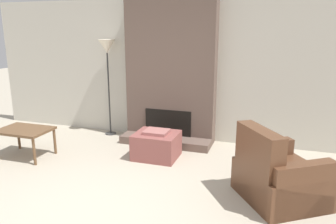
% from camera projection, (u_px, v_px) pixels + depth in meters
% --- Properties ---
extents(ground_plane, '(24.00, 24.00, 0.00)m').
position_uv_depth(ground_plane, '(97.00, 215.00, 3.73)').
color(ground_plane, '#B2A893').
extents(wall_back, '(7.73, 0.06, 2.60)m').
position_uv_depth(wall_back, '(174.00, 70.00, 6.14)').
color(wall_back, beige).
rests_on(wall_back, ground_plane).
extents(fireplace, '(1.66, 0.69, 2.60)m').
position_uv_depth(fireplace, '(170.00, 76.00, 5.96)').
color(fireplace, brown).
rests_on(fireplace, ground_plane).
extents(ottoman, '(0.70, 0.61, 0.47)m').
position_uv_depth(ottoman, '(157.00, 145.00, 5.35)').
color(ottoman, '#8C4C47').
rests_on(ottoman, ground_plane).
extents(armchair, '(1.24, 1.26, 0.94)m').
position_uv_depth(armchair, '(276.00, 178.00, 3.99)').
color(armchair, brown).
rests_on(armchair, ground_plane).
extents(side_table, '(0.83, 0.59, 0.48)m').
position_uv_depth(side_table, '(25.00, 132.00, 5.34)').
color(side_table, brown).
rests_on(side_table, ground_plane).
extents(floor_lamp_left, '(0.32, 0.32, 1.86)m').
position_uv_depth(floor_lamp_left, '(107.00, 52.00, 6.20)').
color(floor_lamp_left, '#333333').
rests_on(floor_lamp_left, ground_plane).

